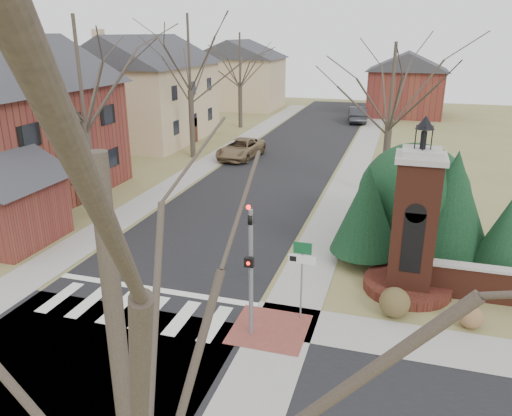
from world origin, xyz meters
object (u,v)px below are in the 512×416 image
(pickup_truck, at_px, (241,149))
(distant_car, at_px, (357,114))
(traffic_signal_pole, at_px, (251,260))
(sign_post, at_px, (302,265))
(brick_gate_monument, at_px, (413,236))

(pickup_truck, bearing_deg, distant_car, 75.22)
(pickup_truck, height_order, distant_car, distant_car)
(traffic_signal_pole, relative_size, sign_post, 1.64)
(traffic_signal_pole, distance_m, pickup_truck, 23.57)
(sign_post, distance_m, pickup_truck, 22.68)
(traffic_signal_pole, bearing_deg, brick_gate_monument, 43.24)
(traffic_signal_pole, bearing_deg, pickup_truck, 109.13)
(sign_post, distance_m, distant_car, 39.49)
(brick_gate_monument, xyz_separation_m, distant_car, (-5.60, 36.41, -1.34))
(traffic_signal_pole, height_order, distant_car, traffic_signal_pole)
(sign_post, relative_size, brick_gate_monument, 0.42)
(brick_gate_monument, distance_m, pickup_truck, 21.72)
(sign_post, bearing_deg, pickup_truck, 113.40)
(sign_post, height_order, pickup_truck, sign_post)
(distant_car, bearing_deg, pickup_truck, 61.39)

